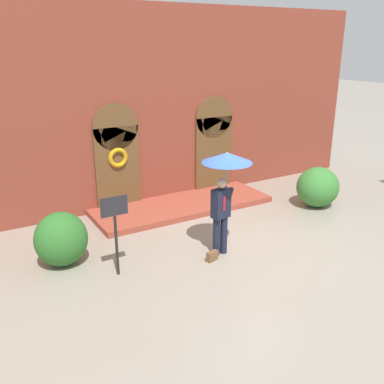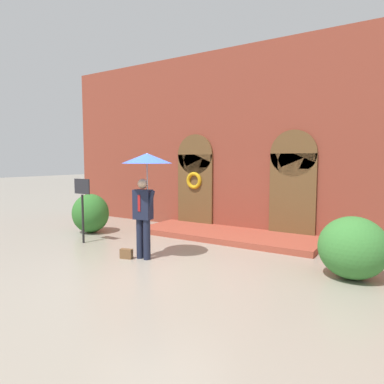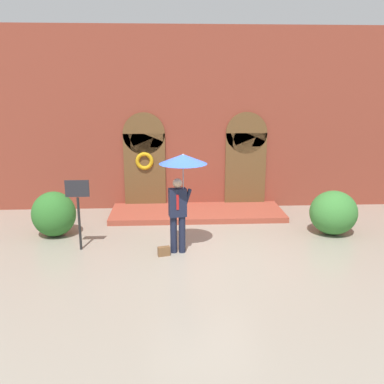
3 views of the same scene
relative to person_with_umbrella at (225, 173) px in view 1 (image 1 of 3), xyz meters
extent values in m
plane|color=gray|center=(0.54, -0.15, -1.91)|extent=(80.00, 80.00, 0.00)
cube|color=brown|center=(0.54, 4.05, 0.89)|extent=(14.00, 0.50, 5.60)
cube|color=brown|center=(-1.06, 3.76, -0.71)|extent=(1.30, 0.08, 2.40)
cylinder|color=brown|center=(-1.06, 3.76, 0.49)|extent=(1.30, 0.08, 1.30)
cube|color=brown|center=(2.14, 3.76, -0.71)|extent=(1.30, 0.08, 2.40)
cylinder|color=brown|center=(2.14, 3.76, 0.49)|extent=(1.30, 0.08, 1.30)
torus|color=#C69314|center=(-1.06, 3.69, -0.36)|extent=(0.56, 0.12, 0.56)
cube|color=#98402E|center=(0.54, 2.90, -1.83)|extent=(5.20, 1.80, 0.16)
cylinder|color=#191E33|center=(-0.20, 0.00, -1.46)|extent=(0.16, 0.16, 0.90)
cylinder|color=#191E33|center=(0.00, 0.00, -1.46)|extent=(0.16, 0.16, 0.90)
cube|color=#191E33|center=(-0.10, 0.00, -0.68)|extent=(0.43, 0.30, 0.66)
cube|color=#A51919|center=(-0.10, -0.13, -0.64)|extent=(0.06, 0.02, 0.36)
sphere|color=tan|center=(-0.10, 0.00, -0.22)|extent=(0.22, 0.22, 0.22)
cylinder|color=#191E33|center=(0.12, 0.00, -0.58)|extent=(0.22, 0.09, 0.46)
cylinder|color=gray|center=(0.03, 0.00, -0.26)|extent=(0.02, 0.02, 0.98)
cone|color=#284CB7|center=(0.03, 0.00, 0.34)|extent=(1.10, 1.10, 0.22)
cone|color=white|center=(0.03, 0.00, 0.35)|extent=(0.61, 0.61, 0.20)
cube|color=brown|center=(-0.43, -0.20, -1.80)|extent=(0.30, 0.19, 0.22)
cylinder|color=black|center=(-2.44, 0.30, -1.26)|extent=(0.06, 0.06, 1.30)
cube|color=#232328|center=(-2.44, 0.30, -0.39)|extent=(0.56, 0.03, 0.40)
ellipsoid|color=#2D6B28|center=(-3.31, 1.32, -1.32)|extent=(1.14, 1.07, 1.19)
ellipsoid|color=#387A33|center=(4.05, 1.08, -1.33)|extent=(1.24, 1.18, 1.17)
camera|label=1|loc=(-5.07, -7.26, 2.66)|focal=40.00mm
camera|label=2|loc=(4.83, -5.79, 0.29)|focal=32.00mm
camera|label=3|loc=(-0.27, -9.53, 2.00)|focal=40.00mm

